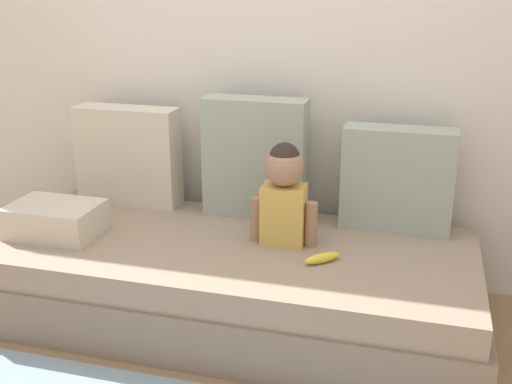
{
  "coord_description": "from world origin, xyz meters",
  "views": [
    {
      "loc": [
        0.78,
        -2.41,
        1.49
      ],
      "look_at": [
        0.11,
        0.0,
        0.62
      ],
      "focal_mm": 43.72,
      "sensor_mm": 36.0,
      "label": 1
    }
  ],
  "objects_px": {
    "couch": "(233,281)",
    "throw_pillow_right": "(397,179)",
    "throw_pillow_center": "(255,158)",
    "toddler": "(284,191)",
    "banana": "(322,258)",
    "folded_blanket": "(55,219)",
    "throw_pillow_left": "(128,156)"
  },
  "relations": [
    {
      "from": "throw_pillow_left",
      "to": "toddler",
      "type": "bearing_deg",
      "value": -18.96
    },
    {
      "from": "throw_pillow_left",
      "to": "toddler",
      "type": "xyz_separation_m",
      "value": [
        0.89,
        -0.31,
        -0.01
      ]
    },
    {
      "from": "couch",
      "to": "throw_pillow_right",
      "type": "height_order",
      "value": "throw_pillow_right"
    },
    {
      "from": "banana",
      "to": "folded_blanket",
      "type": "xyz_separation_m",
      "value": [
        -1.23,
        -0.03,
        0.05
      ]
    },
    {
      "from": "throw_pillow_left",
      "to": "couch",
      "type": "bearing_deg",
      "value": -28.83
    },
    {
      "from": "throw_pillow_center",
      "to": "throw_pillow_right",
      "type": "bearing_deg",
      "value": 0.0
    },
    {
      "from": "throw_pillow_center",
      "to": "throw_pillow_right",
      "type": "xyz_separation_m",
      "value": [
        0.68,
        0.0,
        -0.05
      ]
    },
    {
      "from": "couch",
      "to": "folded_blanket",
      "type": "height_order",
      "value": "folded_blanket"
    },
    {
      "from": "throw_pillow_center",
      "to": "couch",
      "type": "bearing_deg",
      "value": -90.0
    },
    {
      "from": "folded_blanket",
      "to": "couch",
      "type": "bearing_deg",
      "value": 8.29
    },
    {
      "from": "throw_pillow_left",
      "to": "throw_pillow_center",
      "type": "xyz_separation_m",
      "value": [
        0.68,
        0.0,
        0.04
      ]
    },
    {
      "from": "throw_pillow_left",
      "to": "throw_pillow_right",
      "type": "bearing_deg",
      "value": 0.0
    },
    {
      "from": "throw_pillow_center",
      "to": "banana",
      "type": "xyz_separation_m",
      "value": [
        0.42,
        -0.46,
        -0.27
      ]
    },
    {
      "from": "couch",
      "to": "toddler",
      "type": "xyz_separation_m",
      "value": [
        0.21,
        0.07,
        0.43
      ]
    },
    {
      "from": "toddler",
      "to": "banana",
      "type": "bearing_deg",
      "value": -37.71
    },
    {
      "from": "banana",
      "to": "folded_blanket",
      "type": "relative_size",
      "value": 0.42
    },
    {
      "from": "toddler",
      "to": "banana",
      "type": "distance_m",
      "value": 0.34
    },
    {
      "from": "throw_pillow_center",
      "to": "throw_pillow_left",
      "type": "bearing_deg",
      "value": 180.0
    },
    {
      "from": "couch",
      "to": "throw_pillow_left",
      "type": "relative_size",
      "value": 4.1
    },
    {
      "from": "couch",
      "to": "throw_pillow_right",
      "type": "xyz_separation_m",
      "value": [
        0.68,
        0.37,
        0.43
      ]
    },
    {
      "from": "toddler",
      "to": "folded_blanket",
      "type": "bearing_deg",
      "value": -169.81
    },
    {
      "from": "folded_blanket",
      "to": "throw_pillow_center",
      "type": "bearing_deg",
      "value": 31.18
    },
    {
      "from": "folded_blanket",
      "to": "throw_pillow_right",
      "type": "bearing_deg",
      "value": 18.25
    },
    {
      "from": "throw_pillow_right",
      "to": "banana",
      "type": "xyz_separation_m",
      "value": [
        -0.26,
        -0.46,
        -0.22
      ]
    },
    {
      "from": "throw_pillow_center",
      "to": "toddler",
      "type": "xyz_separation_m",
      "value": [
        0.21,
        -0.31,
        -0.05
      ]
    },
    {
      "from": "toddler",
      "to": "banana",
      "type": "relative_size",
      "value": 2.69
    },
    {
      "from": "couch",
      "to": "toddler",
      "type": "bearing_deg",
      "value": 17.12
    },
    {
      "from": "throw_pillow_right",
      "to": "folded_blanket",
      "type": "height_order",
      "value": "throw_pillow_right"
    },
    {
      "from": "throw_pillow_center",
      "to": "folded_blanket",
      "type": "relative_size",
      "value": 1.45
    },
    {
      "from": "throw_pillow_center",
      "to": "throw_pillow_right",
      "type": "relative_size",
      "value": 1.15
    },
    {
      "from": "throw_pillow_right",
      "to": "folded_blanket",
      "type": "distance_m",
      "value": 1.57
    },
    {
      "from": "couch",
      "to": "toddler",
      "type": "relative_size",
      "value": 4.76
    }
  ]
}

